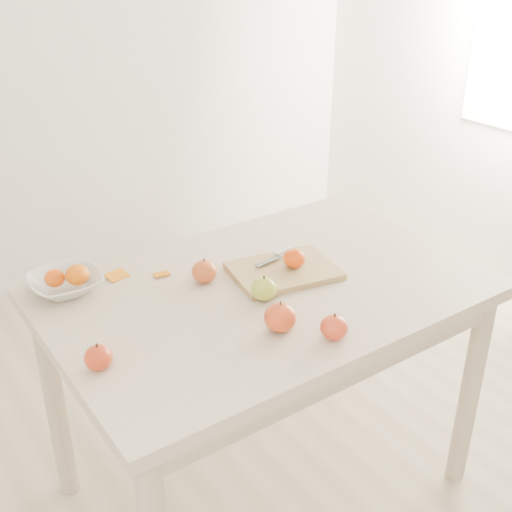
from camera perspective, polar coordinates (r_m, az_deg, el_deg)
ground at (r=2.26m, az=0.77°, el=-19.40°), size 3.50×3.50×0.00m
table at (r=1.84m, az=0.89°, el=-5.27°), size 1.20×0.80×0.75m
cutting_board at (r=1.84m, az=2.47°, el=-1.33°), size 0.33×0.27×0.02m
board_tangerine at (r=1.84m, az=3.43°, el=-0.20°), size 0.06×0.06×0.05m
fruit_bowl at (r=1.82m, az=-16.54°, el=-2.34°), size 0.19×0.19×0.05m
bowl_tangerine_near at (r=1.82m, az=-17.47°, el=-1.88°), size 0.05×0.05×0.05m
bowl_tangerine_far at (r=1.81m, az=-15.59°, el=-1.61°), size 0.07×0.07×0.06m
orange_peel_a at (r=1.87m, az=-12.25°, el=-1.80°), size 0.07×0.06×0.01m
orange_peel_b at (r=1.86m, az=-8.37°, el=-1.66°), size 0.05×0.04×0.01m
paring_knife at (r=1.91m, az=2.33°, el=0.29°), size 0.17×0.05×0.01m
apple_green at (r=1.71m, az=0.71°, el=-2.95°), size 0.07×0.07×0.06m
apple_red_d at (r=1.50m, az=-13.84°, el=-8.76°), size 0.06×0.06×0.06m
apple_red_a at (r=1.80m, az=-4.61°, el=-1.38°), size 0.07×0.07×0.07m
apple_red_c at (r=1.56m, az=6.95°, el=-6.32°), size 0.07×0.07×0.06m
apple_red_e at (r=1.58m, az=2.17°, el=-5.48°), size 0.08×0.08×0.07m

